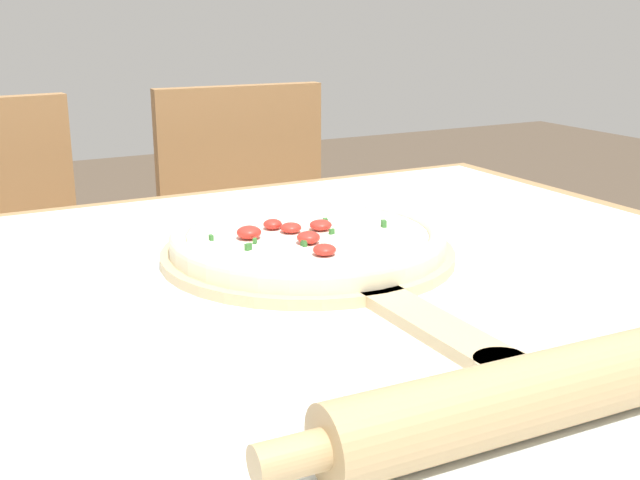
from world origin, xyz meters
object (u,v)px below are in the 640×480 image
object	(u,v)px
pizza_peel	(317,259)
pizza	(308,238)
rolling_pin	(559,387)
chair_right	(257,259)

from	to	relation	value
pizza_peel	pizza	bearing A→B (deg)	90.80
rolling_pin	pizza_peel	bearing A→B (deg)	87.21
pizza	rolling_pin	bearing A→B (deg)	-92.59
pizza_peel	rolling_pin	bearing A→B (deg)	-92.79
pizza_peel	pizza	world-z (taller)	pizza
pizza_peel	rolling_pin	size ratio (longest dim) A/B	1.18
pizza_peel	rolling_pin	distance (m)	0.40
pizza_peel	chair_right	distance (m)	0.87
pizza	rolling_pin	world-z (taller)	rolling_pin
pizza_peel	pizza	size ratio (longest dim) A/B	1.69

